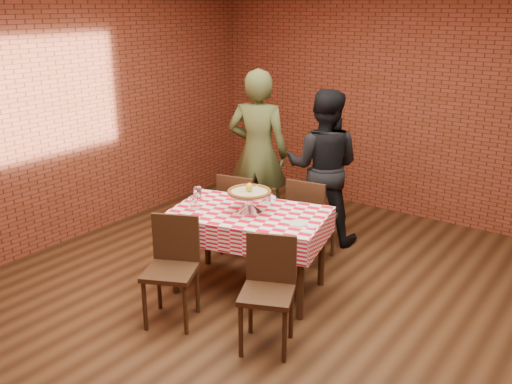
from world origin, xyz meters
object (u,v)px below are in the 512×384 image
(pizza, at_px, (249,192))
(water_glass_left, at_px, (194,202))
(water_glass_right, at_px, (198,193))
(diner_black, at_px, (323,167))
(condiment_caddy, at_px, (269,195))
(pizza_stand, at_px, (249,202))
(chair_far_right, at_px, (312,219))
(table, at_px, (249,251))
(chair_far_left, at_px, (243,212))
(chair_near_left, at_px, (170,273))
(chair_near_right, at_px, (267,297))
(diner_olive, at_px, (258,154))

(pizza, bearing_deg, water_glass_left, -151.66)
(water_glass_right, relative_size, diner_black, 0.07)
(water_glass_right, distance_m, condiment_caddy, 0.67)
(pizza_stand, xyz_separation_m, chair_far_right, (0.14, 0.86, -0.40))
(table, height_order, condiment_caddy, condiment_caddy)
(table, bearing_deg, chair_far_left, 131.33)
(chair_near_left, relative_size, chair_near_right, 1.02)
(chair_far_right, bearing_deg, water_glass_right, 43.09)
(water_glass_right, distance_m, chair_far_left, 0.75)
(chair_near_right, bearing_deg, diner_olive, 103.52)
(chair_far_right, distance_m, diner_black, 0.67)
(pizza, height_order, chair_near_right, pizza)
(table, xyz_separation_m, chair_far_left, (-0.55, 0.62, 0.06))
(chair_near_left, bearing_deg, water_glass_right, 90.80)
(table, distance_m, chair_near_right, 0.94)
(diner_black, bearing_deg, table, 71.52)
(diner_olive, bearing_deg, diner_black, 177.47)
(pizza_stand, distance_m, chair_far_right, 0.96)
(pizza_stand, bearing_deg, table, -72.14)
(pizza, distance_m, chair_far_right, 1.00)
(chair_far_left, bearing_deg, diner_black, -135.28)
(condiment_caddy, relative_size, diner_black, 0.08)
(water_glass_right, bearing_deg, pizza, 2.54)
(table, height_order, chair_far_left, chair_far_left)
(pizza, relative_size, water_glass_right, 3.29)
(water_glass_left, relative_size, chair_far_right, 0.13)
(pizza_stand, distance_m, water_glass_right, 0.58)
(chair_near_right, distance_m, diner_olive, 2.34)
(chair_far_left, xyz_separation_m, diner_olive, (-0.18, 0.53, 0.49))
(water_glass_right, bearing_deg, pizza_stand, 2.54)
(chair_far_right, xyz_separation_m, diner_olive, (-0.87, 0.28, 0.49))
(chair_far_left, distance_m, diner_olive, 0.74)
(chair_far_left, xyz_separation_m, chair_far_right, (0.68, 0.25, 0.00))
(table, xyz_separation_m, pizza, (-0.00, 0.01, 0.56))
(water_glass_left, height_order, diner_black, diner_black)
(chair_far_right, height_order, diner_black, diner_black)
(diner_olive, bearing_deg, pizza_stand, 101.11)
(chair_near_right, relative_size, diner_olive, 0.46)
(condiment_caddy, height_order, chair_near_right, condiment_caddy)
(water_glass_left, xyz_separation_m, chair_far_right, (0.57, 1.10, -0.37))
(pizza, xyz_separation_m, condiment_caddy, (0.01, 0.30, -0.11))
(condiment_caddy, bearing_deg, pizza_stand, -87.66)
(pizza_stand, height_order, condiment_caddy, pizza_stand)
(pizza, xyz_separation_m, diner_olive, (-0.73, 1.14, -0.01))
(chair_near_right, relative_size, chair_far_right, 0.97)
(water_glass_left, relative_size, chair_near_right, 0.14)
(water_glass_right, xyz_separation_m, condiment_caddy, (0.59, 0.32, 0.01))
(table, height_order, pizza_stand, pizza_stand)
(pizza, xyz_separation_m, water_glass_left, (-0.44, -0.24, -0.12))
(chair_far_left, bearing_deg, pizza_stand, 119.86)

